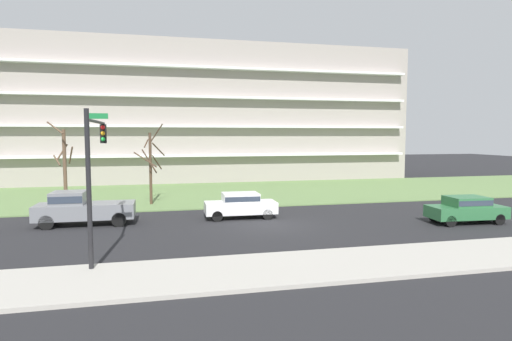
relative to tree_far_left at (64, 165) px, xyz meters
name	(u,v)px	position (x,y,z in m)	size (l,w,h in m)	color
ground	(273,225)	(12.77, -8.82, -3.03)	(160.00, 160.00, 0.00)	#232326
sidewalk_curb_near	(328,265)	(12.77, -16.82, -2.95)	(80.00, 4.00, 0.15)	#ADA89E
grass_lawn_strip	(232,193)	(12.77, 5.18, -2.99)	(80.00, 16.00, 0.08)	#66844C
apartment_building	(212,115)	(12.77, 18.72, 4.57)	(44.56, 12.05, 15.19)	#9E938C
tree_far_left	(64,165)	(0.00, 0.00, 0.00)	(1.68, 1.69, 6.09)	brown
tree_left	(151,164)	(5.91, -0.04, -0.02)	(2.22, 2.14, 5.99)	#4C3828
sedan_white_near_left	(240,204)	(11.34, -6.32, -2.16)	(4.45, 1.91, 1.57)	white
sedan_green_center_left	(466,208)	(23.92, -10.82, -2.16)	(4.50, 2.05, 1.57)	#2D6B3D
pickup_gray_center_right	(81,208)	(2.07, -6.32, -2.01)	(5.42, 2.06, 1.95)	slate
traffic_signal_mast	(95,158)	(3.87, -13.62, 1.16)	(0.90, 5.26, 6.10)	black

